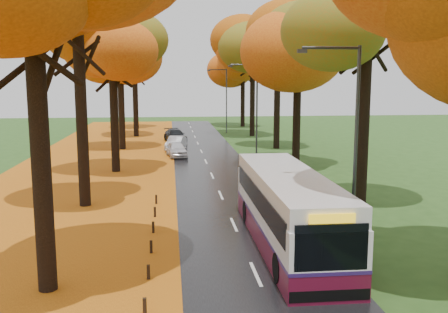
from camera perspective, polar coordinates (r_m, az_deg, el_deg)
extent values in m
cube|color=black|center=(36.07, -1.50, -1.92)|extent=(6.50, 90.00, 0.04)
cube|color=silver|center=(36.07, -1.50, -1.88)|extent=(0.12, 90.00, 0.01)
cube|color=#8B400C|center=(36.47, -15.75, -2.15)|extent=(12.00, 90.00, 0.02)
cube|color=orange|center=(35.95, -6.36, -1.97)|extent=(0.90, 90.00, 0.01)
cylinder|color=black|center=(16.51, -20.20, -0.31)|extent=(0.60, 0.60, 8.58)
cylinder|color=black|center=(27.30, -15.95, 3.92)|extent=(0.60, 0.60, 9.15)
ellipsoid|color=orange|center=(27.44, -16.48, 15.90)|extent=(8.00, 8.00, 6.24)
cylinder|color=black|center=(37.14, -12.43, 4.39)|extent=(0.60, 0.60, 8.00)
ellipsoid|color=orange|center=(37.10, -12.69, 12.10)|extent=(9.20, 9.20, 7.18)
cylinder|color=black|center=(49.10, -11.65, 5.79)|extent=(0.60, 0.60, 8.58)
ellipsoid|color=orange|center=(49.12, -11.85, 12.04)|extent=(8.00, 8.00, 6.24)
cylinder|color=black|center=(59.99, -10.10, 6.63)|extent=(0.60, 0.60, 9.15)
ellipsoid|color=orange|center=(60.06, -10.25, 12.09)|extent=(9.20, 9.20, 7.18)
cylinder|color=black|center=(70.02, -10.04, 6.46)|extent=(0.60, 0.60, 8.00)
ellipsoid|color=orange|center=(70.01, -10.15, 10.55)|extent=(8.00, 8.00, 6.24)
cylinder|color=black|center=(27.91, 15.70, 4.10)|extent=(0.60, 0.60, 9.22)
ellipsoid|color=#C8600F|center=(28.06, 16.21, 15.90)|extent=(8.20, 8.20, 6.40)
cylinder|color=black|center=(39.15, 8.32, 4.86)|extent=(0.60, 0.60, 8.19)
ellipsoid|color=#C8600F|center=(39.14, 8.49, 12.36)|extent=(9.20, 9.20, 7.18)
cylinder|color=black|center=(48.99, 6.08, 5.99)|extent=(0.60, 0.60, 8.70)
ellipsoid|color=#C8600F|center=(49.03, 6.18, 12.35)|extent=(8.20, 8.20, 6.40)
cylinder|color=black|center=(59.66, 3.27, 6.77)|extent=(0.60, 0.60, 9.22)
ellipsoid|color=#C8600F|center=(59.73, 3.31, 12.30)|extent=(9.20, 9.20, 7.18)
cylinder|color=black|center=(71.62, 2.16, 6.72)|extent=(0.60, 0.60, 8.19)
ellipsoid|color=#C8600F|center=(71.62, 2.18, 10.82)|extent=(8.20, 8.20, 6.40)
cube|color=black|center=(15.20, -9.05, -16.58)|extent=(0.11, 0.11, 0.52)
cube|color=black|center=(17.58, -8.63, -12.95)|extent=(0.11, 0.11, 0.52)
cube|color=black|center=(20.02, -8.33, -10.19)|extent=(0.11, 0.11, 0.52)
cube|color=black|center=(22.49, -8.09, -8.04)|extent=(0.11, 0.11, 0.52)
cube|color=black|center=(24.99, -7.90, -6.31)|extent=(0.11, 0.11, 0.52)
cube|color=black|center=(27.51, -7.75, -4.90)|extent=(0.11, 0.11, 0.52)
cylinder|color=#333538|center=(19.83, 14.80, 0.55)|extent=(0.14, 0.14, 8.00)
cylinder|color=#333538|center=(19.30, 12.14, 12.04)|extent=(2.20, 0.11, 0.11)
cube|color=#333538|center=(18.99, 8.91, 11.82)|extent=(0.35, 0.18, 0.14)
cylinder|color=#333538|center=(41.03, 3.77, 4.98)|extent=(0.14, 0.14, 8.00)
cylinder|color=#333538|center=(40.78, 2.28, 10.45)|extent=(2.20, 0.11, 0.11)
cube|color=#333538|center=(40.63, 0.72, 10.29)|extent=(0.35, 0.18, 0.14)
cylinder|color=#333538|center=(62.78, 0.29, 6.34)|extent=(0.14, 0.14, 8.00)
cylinder|color=#333538|center=(62.61, -0.73, 9.90)|extent=(2.20, 0.11, 0.11)
cube|color=#333538|center=(62.52, -1.74, 9.79)|extent=(0.35, 0.18, 0.14)
cube|color=#530D23|center=(20.84, 7.23, -8.70)|extent=(2.60, 11.24, 0.92)
cube|color=silver|center=(20.53, 7.29, -5.71)|extent=(2.60, 11.24, 1.33)
cube|color=silver|center=(20.30, 7.35, -2.92)|extent=(2.54, 11.02, 0.71)
cube|color=#2E1958|center=(20.69, 7.26, -7.36)|extent=(2.62, 11.26, 0.12)
cube|color=black|center=(20.43, 7.31, -4.61)|extent=(2.62, 10.34, 0.87)
cube|color=black|center=(15.32, 12.15, -10.14)|extent=(2.25, 0.07, 1.43)
cube|color=yellow|center=(15.06, 12.27, -6.94)|extent=(1.40, 0.07, 0.29)
cube|color=black|center=(15.88, 11.95, -15.25)|extent=(2.50, 0.13, 0.36)
cylinder|color=black|center=(17.07, 6.34, -12.55)|extent=(0.29, 1.02, 1.02)
cylinder|color=black|center=(17.68, 13.85, -11.98)|extent=(0.29, 1.02, 1.02)
cylinder|color=black|center=(23.79, 2.65, -6.29)|extent=(0.29, 1.02, 1.02)
cylinder|color=black|center=(24.24, 8.09, -6.08)|extent=(0.29, 1.02, 1.02)
imported|color=silver|center=(43.69, -5.44, 0.83)|extent=(2.05, 3.99, 1.30)
imported|color=#A0A3A8|center=(47.88, -5.51, 1.53)|extent=(2.22, 4.15, 1.30)
imported|color=black|center=(54.15, -5.60, 2.40)|extent=(2.74, 4.88, 1.34)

